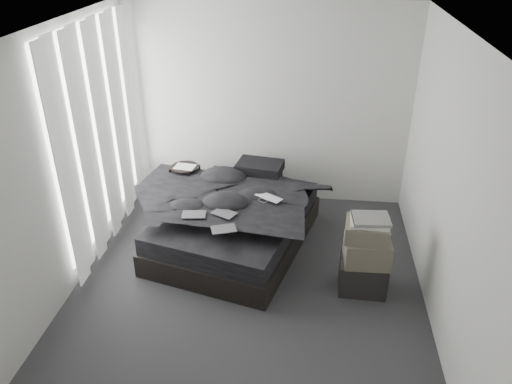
# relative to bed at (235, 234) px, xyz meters

# --- Properties ---
(floor) EXTENTS (3.60, 4.20, 0.01)m
(floor) POSITION_rel_bed_xyz_m (0.25, -0.87, -0.13)
(floor) COLOR #2F2F32
(floor) RESTS_ON ground
(ceiling) EXTENTS (3.60, 4.20, 0.01)m
(ceiling) POSITION_rel_bed_xyz_m (0.25, -0.87, 2.47)
(ceiling) COLOR white
(ceiling) RESTS_ON ground
(wall_back) EXTENTS (3.60, 0.01, 2.60)m
(wall_back) POSITION_rel_bed_xyz_m (0.25, 1.23, 1.17)
(wall_back) COLOR silver
(wall_back) RESTS_ON ground
(wall_front) EXTENTS (3.60, 0.01, 2.60)m
(wall_front) POSITION_rel_bed_xyz_m (0.25, -2.97, 1.17)
(wall_front) COLOR silver
(wall_front) RESTS_ON ground
(wall_left) EXTENTS (0.01, 4.20, 2.60)m
(wall_left) POSITION_rel_bed_xyz_m (-1.55, -0.87, 1.17)
(wall_left) COLOR silver
(wall_left) RESTS_ON ground
(wall_right) EXTENTS (0.01, 4.20, 2.60)m
(wall_right) POSITION_rel_bed_xyz_m (2.05, -0.87, 1.17)
(wall_right) COLOR silver
(wall_right) RESTS_ON ground
(window_left) EXTENTS (0.02, 2.00, 2.30)m
(window_left) POSITION_rel_bed_xyz_m (-1.53, 0.03, 1.22)
(window_left) COLOR white
(window_left) RESTS_ON wall_left
(curtain_left) EXTENTS (0.06, 2.12, 2.48)m
(curtain_left) POSITION_rel_bed_xyz_m (-1.48, 0.03, 1.15)
(curtain_left) COLOR white
(curtain_left) RESTS_ON wall_left
(bed) EXTENTS (1.94, 2.28, 0.27)m
(bed) POSITION_rel_bed_xyz_m (0.00, 0.00, 0.00)
(bed) COLOR black
(bed) RESTS_ON floor
(mattress) EXTENTS (1.87, 2.21, 0.21)m
(mattress) POSITION_rel_bed_xyz_m (-0.00, 0.00, 0.24)
(mattress) COLOR black
(mattress) RESTS_ON bed
(duvet) EXTENTS (1.83, 2.00, 0.23)m
(duvet) POSITION_rel_bed_xyz_m (-0.01, -0.05, 0.46)
(duvet) COLOR black
(duvet) RESTS_ON mattress
(pillow_lower) EXTENTS (0.68, 0.54, 0.13)m
(pillow_lower) POSITION_rel_bed_xyz_m (0.15, 0.75, 0.41)
(pillow_lower) COLOR black
(pillow_lower) RESTS_ON mattress
(pillow_upper) EXTENTS (0.61, 0.46, 0.12)m
(pillow_upper) POSITION_rel_bed_xyz_m (0.21, 0.72, 0.54)
(pillow_upper) COLOR black
(pillow_upper) RESTS_ON pillow_lower
(laptop) EXTENTS (0.38, 0.34, 0.02)m
(laptop) POSITION_rel_bed_xyz_m (0.36, -0.05, 0.59)
(laptop) COLOR silver
(laptop) RESTS_ON duvet
(comic_a) EXTENTS (0.27, 0.19, 0.01)m
(comic_a) POSITION_rel_bed_xyz_m (-0.36, -0.45, 0.58)
(comic_a) COLOR black
(comic_a) RESTS_ON duvet
(comic_b) EXTENTS (0.30, 0.26, 0.01)m
(comic_b) POSITION_rel_bed_xyz_m (-0.05, -0.38, 0.58)
(comic_b) COLOR black
(comic_b) RESTS_ON duvet
(comic_c) EXTENTS (0.29, 0.24, 0.01)m
(comic_c) POSITION_rel_bed_xyz_m (-0.00, -0.69, 0.59)
(comic_c) COLOR black
(comic_c) RESTS_ON duvet
(side_stand) EXTENTS (0.44, 0.44, 0.65)m
(side_stand) POSITION_rel_bed_xyz_m (-0.74, 0.65, 0.19)
(side_stand) COLOR black
(side_stand) RESTS_ON floor
(papers) EXTENTS (0.27, 0.22, 0.01)m
(papers) POSITION_rel_bed_xyz_m (-0.73, 0.64, 0.53)
(papers) COLOR white
(papers) RESTS_ON side_stand
(floor_books) EXTENTS (0.19, 0.25, 0.16)m
(floor_books) POSITION_rel_bed_xyz_m (-0.69, -0.35, -0.05)
(floor_books) COLOR black
(floor_books) RESTS_ON floor
(box_lower) EXTENTS (0.49, 0.39, 0.35)m
(box_lower) POSITION_rel_bed_xyz_m (1.43, -0.67, 0.04)
(box_lower) COLOR black
(box_lower) RESTS_ON floor
(box_mid) EXTENTS (0.46, 0.37, 0.27)m
(box_mid) POSITION_rel_bed_xyz_m (1.44, -0.68, 0.35)
(box_mid) COLOR #5C5748
(box_mid) RESTS_ON box_lower
(box_upper) EXTENTS (0.45, 0.37, 0.19)m
(box_upper) POSITION_rel_bed_xyz_m (1.42, -0.67, 0.58)
(box_upper) COLOR #5C5748
(box_upper) RESTS_ON box_mid
(art_book_white) EXTENTS (0.37, 0.30, 0.04)m
(art_book_white) POSITION_rel_bed_xyz_m (1.43, -0.67, 0.69)
(art_book_white) COLOR silver
(art_book_white) RESTS_ON box_upper
(art_book_snake) EXTENTS (0.37, 0.30, 0.03)m
(art_book_snake) POSITION_rel_bed_xyz_m (1.44, -0.68, 0.72)
(art_book_snake) COLOR silver
(art_book_snake) RESTS_ON art_book_white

